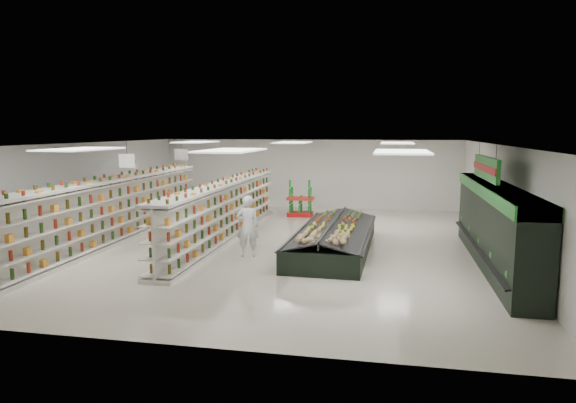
% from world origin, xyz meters
% --- Properties ---
extents(floor, '(16.00, 16.00, 0.00)m').
position_xyz_m(floor, '(0.00, 0.00, 0.00)').
color(floor, beige).
rests_on(floor, ground).
extents(ceiling, '(14.00, 16.00, 0.02)m').
position_xyz_m(ceiling, '(0.00, 0.00, 3.20)').
color(ceiling, white).
rests_on(ceiling, wall_back).
extents(wall_back, '(14.00, 0.02, 3.20)m').
position_xyz_m(wall_back, '(0.00, 8.00, 1.60)').
color(wall_back, white).
rests_on(wall_back, floor).
extents(wall_front, '(14.00, 0.02, 3.20)m').
position_xyz_m(wall_front, '(0.00, -8.00, 1.60)').
color(wall_front, white).
rests_on(wall_front, floor).
extents(wall_left, '(0.02, 16.00, 3.20)m').
position_xyz_m(wall_left, '(-7.00, 0.00, 1.60)').
color(wall_left, white).
rests_on(wall_left, floor).
extents(wall_right, '(0.02, 16.00, 3.20)m').
position_xyz_m(wall_right, '(7.00, 0.00, 1.60)').
color(wall_right, white).
rests_on(wall_right, floor).
extents(produce_wall_case, '(0.93, 8.00, 2.20)m').
position_xyz_m(produce_wall_case, '(6.53, -1.50, 1.24)').
color(produce_wall_case, black).
rests_on(produce_wall_case, floor).
extents(aisle_sign_near, '(0.52, 0.06, 0.75)m').
position_xyz_m(aisle_sign_near, '(-3.80, -2.00, 2.75)').
color(aisle_sign_near, white).
rests_on(aisle_sign_near, ceiling).
extents(aisle_sign_far, '(0.52, 0.06, 0.75)m').
position_xyz_m(aisle_sign_far, '(-3.80, 2.00, 2.75)').
color(aisle_sign_far, white).
rests_on(aisle_sign_far, ceiling).
extents(hortifruti_banner, '(0.12, 3.20, 0.95)m').
position_xyz_m(hortifruti_banner, '(6.25, -1.50, 2.65)').
color(hortifruti_banner, '#217D2A').
rests_on(hortifruti_banner, ceiling).
extents(gondola_left, '(1.01, 12.08, 2.09)m').
position_xyz_m(gondola_left, '(-5.11, -0.64, 0.96)').
color(gondola_left, silver).
rests_on(gondola_left, floor).
extents(gondola_center, '(0.87, 10.99, 1.90)m').
position_xyz_m(gondola_center, '(-1.69, 0.61, 0.87)').
color(gondola_center, silver).
rests_on(gondola_center, floor).
extents(produce_island, '(2.37, 6.18, 0.91)m').
position_xyz_m(produce_island, '(2.13, -0.52, 0.42)').
color(produce_island, black).
rests_on(produce_island, floor).
extents(soda_endcap, '(1.15, 0.81, 1.44)m').
position_xyz_m(soda_endcap, '(0.06, 5.49, 0.70)').
color(soda_endcap, '#AE1413').
rests_on(soda_endcap, floor).
extents(shopper_main, '(0.72, 0.54, 1.79)m').
position_xyz_m(shopper_main, '(-0.24, -1.75, 0.89)').
color(shopper_main, white).
rests_on(shopper_main, floor).
extents(shopper_background, '(0.64, 0.86, 1.60)m').
position_xyz_m(shopper_background, '(-2.80, 5.00, 0.80)').
color(shopper_background, tan).
rests_on(shopper_background, floor).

